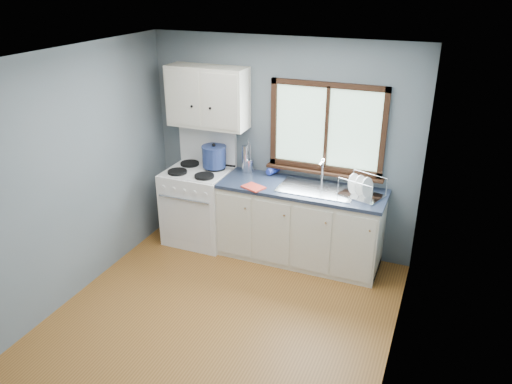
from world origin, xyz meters
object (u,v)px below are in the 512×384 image
at_px(gas_range, 199,203).
at_px(dish_rack, 361,191).
at_px(thermos, 245,159).
at_px(skillet, 215,164).
at_px(base_cabinets, 300,227).
at_px(stockpot, 214,156).
at_px(sink, 317,194).
at_px(utensil_crock, 249,165).

relative_size(gas_range, dish_rack, 2.64).
bearing_deg(thermos, gas_range, -160.45).
relative_size(gas_range, skillet, 3.39).
bearing_deg(dish_rack, thermos, -166.90).
bearing_deg(skillet, dish_rack, -8.56).
bearing_deg(dish_rack, base_cabinets, -158.93).
bearing_deg(stockpot, base_cabinets, -6.08).
relative_size(sink, utensil_crock, 2.08).
distance_m(gas_range, sink, 1.53).
xyz_separation_m(stockpot, utensil_crock, (0.41, 0.08, -0.09)).
xyz_separation_m(gas_range, thermos, (0.55, 0.19, 0.59)).
xyz_separation_m(base_cabinets, skillet, (-1.14, 0.13, 0.58)).
bearing_deg(dish_rack, utensil_crock, -168.19).
distance_m(gas_range, stockpot, 0.63).
relative_size(utensil_crock, dish_rack, 0.79).
bearing_deg(skillet, thermos, 1.65).
height_order(base_cabinets, utensil_crock, utensil_crock).
distance_m(base_cabinets, dish_rack, 0.87).
relative_size(base_cabinets, dish_rack, 3.60).
height_order(skillet, thermos, thermos).
distance_m(sink, stockpot, 1.35).
xyz_separation_m(utensil_crock, dish_rack, (1.39, -0.18, -0.02)).
relative_size(gas_range, sink, 1.62).
bearing_deg(base_cabinets, utensil_crock, 164.33).
xyz_separation_m(base_cabinets, stockpot, (-1.14, 0.12, 0.68)).
bearing_deg(sink, base_cabinets, 179.87).
distance_m(sink, utensil_crock, 0.94).
bearing_deg(gas_range, base_cabinets, 0.82).
height_order(base_cabinets, sink, sink).
bearing_deg(dish_rack, stockpot, -163.86).
distance_m(base_cabinets, stockpot, 1.34).
height_order(gas_range, utensil_crock, gas_range).
bearing_deg(stockpot, gas_range, -139.26).
bearing_deg(thermos, dish_rack, -6.29).
distance_m(thermos, dish_rack, 1.43).
bearing_deg(stockpot, sink, -5.28).
relative_size(base_cabinets, thermos, 5.55).
height_order(gas_range, skillet, gas_range).
bearing_deg(sink, thermos, 169.36).
bearing_deg(base_cabinets, dish_rack, 1.68).
xyz_separation_m(base_cabinets, utensil_crock, (-0.73, 0.20, 0.59)).
xyz_separation_m(base_cabinets, dish_rack, (0.66, 0.02, 0.57)).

